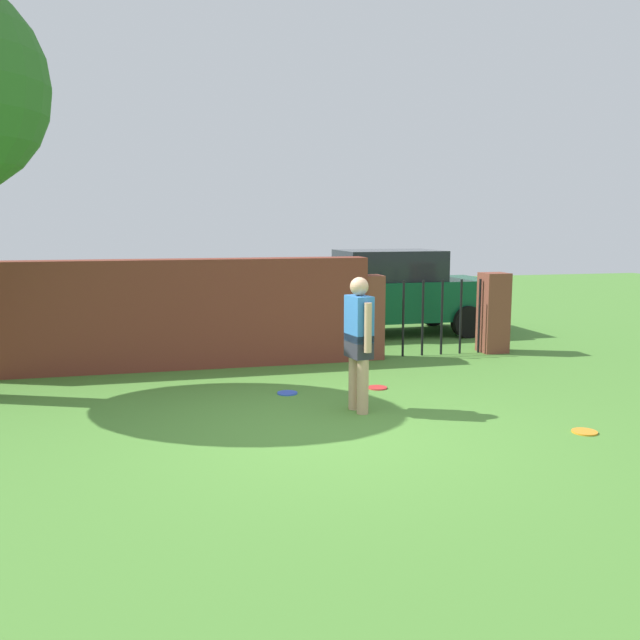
% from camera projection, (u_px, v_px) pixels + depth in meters
% --- Properties ---
extents(ground_plane, '(40.00, 40.00, 0.00)m').
position_uv_depth(ground_plane, '(331.00, 431.00, 7.27)').
color(ground_plane, '#4C8433').
extents(brick_wall, '(6.08, 0.50, 1.70)m').
position_uv_depth(brick_wall, '(176.00, 314.00, 10.38)').
color(brick_wall, brown).
rests_on(brick_wall, ground).
extents(person, '(0.28, 0.53, 1.62)m').
position_uv_depth(person, '(359.00, 338.00, 7.92)').
color(person, tan).
rests_on(person, ground).
extents(fence_gate, '(2.75, 0.44, 1.40)m').
position_uv_depth(fence_gate, '(432.00, 315.00, 11.43)').
color(fence_gate, brown).
rests_on(fence_gate, ground).
extents(car, '(4.22, 1.95, 1.72)m').
position_uv_depth(car, '(388.00, 292.00, 13.64)').
color(car, '#0C4C2D').
rests_on(car, ground).
extents(frisbee_blue, '(0.27, 0.27, 0.02)m').
position_uv_depth(frisbee_blue, '(287.00, 393.00, 8.87)').
color(frisbee_blue, blue).
rests_on(frisbee_blue, ground).
extents(frisbee_red, '(0.27, 0.27, 0.02)m').
position_uv_depth(frisbee_red, '(377.00, 388.00, 9.16)').
color(frisbee_red, red).
rests_on(frisbee_red, ground).
extents(frisbee_orange, '(0.27, 0.27, 0.02)m').
position_uv_depth(frisbee_orange, '(585.00, 432.00, 7.21)').
color(frisbee_orange, orange).
rests_on(frisbee_orange, ground).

